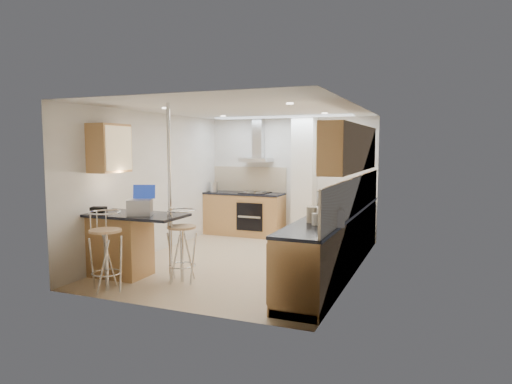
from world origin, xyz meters
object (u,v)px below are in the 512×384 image
at_px(microwave, 330,202).
at_px(bar_stool_end, 182,245).
at_px(bar_stool_near, 106,251).
at_px(laptop, 140,207).
at_px(bread_bin, 330,217).

distance_m(microwave, bar_stool_end, 2.30).
bearing_deg(bar_stool_near, bar_stool_end, 63.84).
xyz_separation_m(microwave, bar_stool_end, (-1.81, -1.30, -0.55)).
bearing_deg(laptop, bar_stool_near, -129.55).
relative_size(bar_stool_end, bread_bin, 2.59).
height_order(laptop, bar_stool_near, laptop).
relative_size(microwave, bar_stool_near, 0.50).
height_order(laptop, bar_stool_end, laptop).
xyz_separation_m(laptop, bread_bin, (2.64, 0.34, -0.03)).
bearing_deg(bread_bin, bar_stool_end, 165.55).
height_order(microwave, laptop, microwave).
xyz_separation_m(bar_stool_end, bread_bin, (2.06, 0.17, 0.50)).
xyz_separation_m(laptop, bar_stool_end, (0.57, 0.17, -0.53)).
xyz_separation_m(bar_stool_near, bread_bin, (2.78, 0.89, 0.49)).
bearing_deg(microwave, laptop, 101.12).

